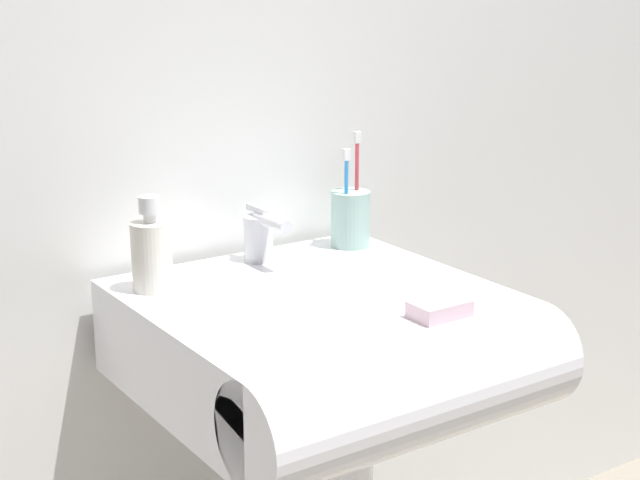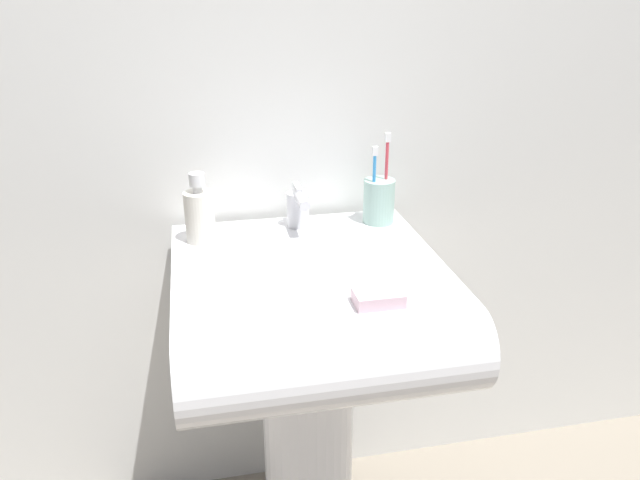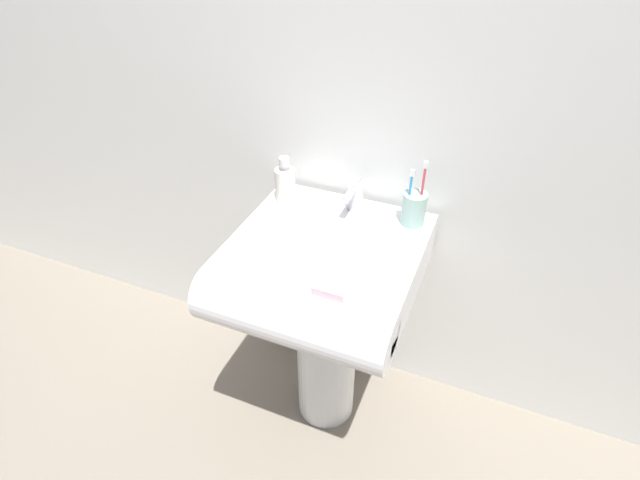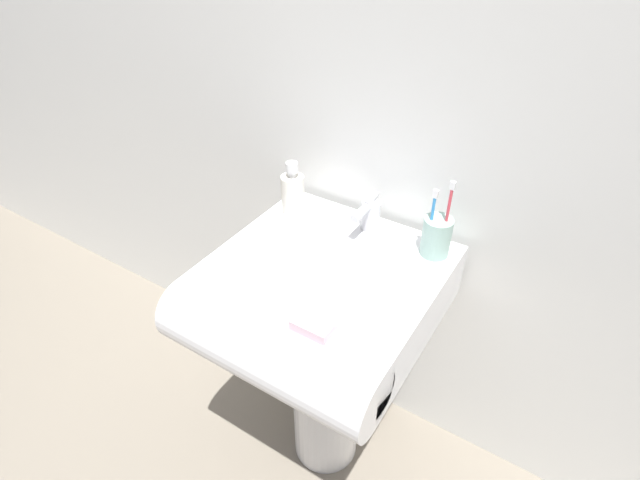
% 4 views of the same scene
% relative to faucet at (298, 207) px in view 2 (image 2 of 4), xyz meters
% --- Properties ---
extents(wall_back, '(5.00, 0.05, 2.40)m').
position_rel_faucet_xyz_m(wall_back, '(-0.02, 0.11, 0.39)').
color(wall_back, silver).
rests_on(wall_back, ground).
extents(sink_pedestal, '(0.20, 0.20, 0.61)m').
position_rel_faucet_xyz_m(sink_pedestal, '(-0.02, -0.17, -0.51)').
color(sink_pedestal, white).
rests_on(sink_pedestal, ground).
extents(sink_basin, '(0.52, 0.56, 0.15)m').
position_rel_faucet_xyz_m(sink_basin, '(-0.02, -0.23, -0.12)').
color(sink_basin, white).
rests_on(sink_basin, sink_pedestal).
extents(faucet, '(0.05, 0.12, 0.09)m').
position_rel_faucet_xyz_m(faucet, '(0.00, 0.00, 0.00)').
color(faucet, silver).
rests_on(faucet, sink_basin).
extents(toothbrush_cup, '(0.07, 0.07, 0.20)m').
position_rel_faucet_xyz_m(toothbrush_cup, '(0.18, -0.00, 0.00)').
color(toothbrush_cup, '#99BFB2').
rests_on(toothbrush_cup, sink_basin).
extents(soap_bottle, '(0.06, 0.06, 0.15)m').
position_rel_faucet_xyz_m(soap_bottle, '(-0.21, -0.03, 0.01)').
color(soap_bottle, silver).
rests_on(soap_bottle, sink_basin).
extents(bar_soap, '(0.08, 0.05, 0.02)m').
position_rel_faucet_xyz_m(bar_soap, '(0.07, -0.37, -0.04)').
color(bar_soap, silver).
rests_on(bar_soap, sink_basin).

